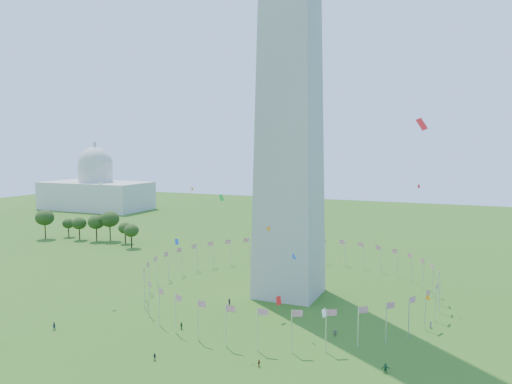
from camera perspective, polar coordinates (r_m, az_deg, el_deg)
ground at (r=101.30m, az=-6.13°, el=-19.17°), size 600.00×600.00×0.00m
flag_ring at (r=142.97m, az=3.78°, el=-9.87°), size 80.24×80.24×9.00m
capitol_building at (r=344.75m, az=-17.86°, el=1.93°), size 70.00×35.00×46.00m
crowd at (r=98.40m, az=0.11°, el=-19.35°), size 93.98×73.70×1.99m
kites_aloft at (r=111.01m, az=3.02°, el=-5.66°), size 110.52×70.61×42.10m
tree_line_west at (r=232.15m, az=-18.54°, el=-3.93°), size 55.60×16.05×13.04m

